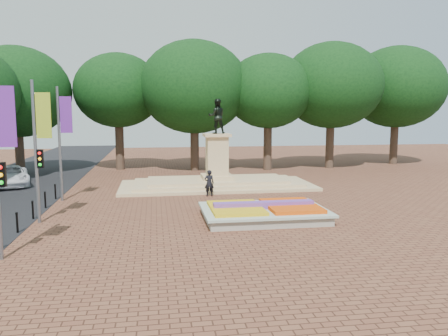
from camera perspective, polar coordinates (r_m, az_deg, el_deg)
name	(u,v)px	position (r m, az deg, el deg)	size (l,w,h in m)	color
ground	(237,211)	(24.37, 1.74, -5.64)	(90.00, 90.00, 0.00)	brown
flower_bed	(264,212)	(22.60, 5.27, -5.71)	(6.30, 4.30, 0.91)	gray
monument	(217,175)	(31.97, -0.93, -0.91)	(14.00, 6.00, 6.40)	tan
tree_row_back	(226,99)	(41.90, 0.30, 8.98)	(44.80, 8.80, 10.43)	#3C2C21
banner_poles	(36,145)	(22.78, -23.32, 2.73)	(0.88, 11.17, 7.00)	slate
bollard_row	(25,215)	(23.24, -24.51, -5.62)	(0.12, 13.12, 0.98)	black
van	(11,176)	(36.11, -26.11, -0.94)	(2.45, 5.31, 1.48)	silver
pedestrian	(209,183)	(28.42, -1.95, -1.99)	(0.63, 0.41, 1.73)	black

